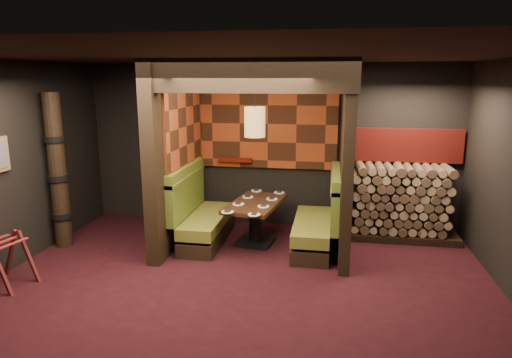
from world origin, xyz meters
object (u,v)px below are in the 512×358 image
object	(u,v)px
luggage_rack	(5,258)
firewood_stack	(404,202)
pendant_lamp	(255,122)
totem_column	(58,172)
booth_bench_right	(319,224)
dining_table	(255,216)
booth_bench_left	(201,217)

from	to	relation	value
luggage_rack	firewood_stack	size ratio (longest dim) A/B	0.43
pendant_lamp	totem_column	bearing A→B (deg)	-169.60
luggage_rack	totem_column	size ratio (longest dim) A/B	0.31
booth_bench_right	dining_table	distance (m)	1.01
firewood_stack	booth_bench_left	bearing A→B (deg)	-167.83
luggage_rack	firewood_stack	world-z (taller)	firewood_stack
booth_bench_right	firewood_stack	bearing A→B (deg)	27.35
dining_table	firewood_stack	size ratio (longest dim) A/B	0.81
booth_bench_left	dining_table	size ratio (longest dim) A/B	1.14
booth_bench_left	booth_bench_right	size ratio (longest dim) A/B	1.00
dining_table	firewood_stack	xyz separation A→B (m)	(2.36, 0.65, 0.16)
booth_bench_left	dining_table	world-z (taller)	booth_bench_left
booth_bench_right	totem_column	bearing A→B (deg)	-172.14
booth_bench_left	dining_table	xyz separation A→B (m)	(0.88, 0.05, 0.06)
booth_bench_right	pendant_lamp	bearing A→B (deg)	-179.75
pendant_lamp	firewood_stack	size ratio (longest dim) A/B	0.65
dining_table	firewood_stack	distance (m)	2.46
dining_table	luggage_rack	world-z (taller)	dining_table
pendant_lamp	totem_column	xyz separation A→B (m)	(-2.97, -0.55, -0.77)
dining_table	booth_bench_right	bearing A→B (deg)	-2.59
booth_bench_left	luggage_rack	xyz separation A→B (m)	(-2.01, -1.95, -0.04)
pendant_lamp	firewood_stack	xyz separation A→B (m)	(2.36, 0.70, -1.34)
totem_column	firewood_stack	size ratio (longest dim) A/B	1.39
booth_bench_left	pendant_lamp	distance (m)	1.79
luggage_rack	pendant_lamp	bearing A→B (deg)	33.96
dining_table	totem_column	distance (m)	3.12
totem_column	pendant_lamp	bearing A→B (deg)	10.40
booth_bench_left	booth_bench_right	distance (m)	1.89
pendant_lamp	firewood_stack	distance (m)	2.81
booth_bench_right	luggage_rack	xyz separation A→B (m)	(-3.90, -1.95, -0.04)
pendant_lamp	firewood_stack	bearing A→B (deg)	16.61
booth_bench_left	pendant_lamp	xyz separation A→B (m)	(0.88, -0.00, 1.55)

